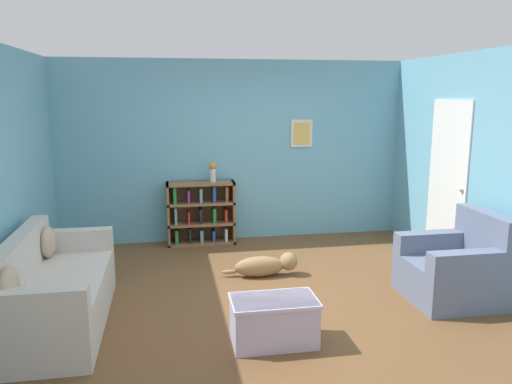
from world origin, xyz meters
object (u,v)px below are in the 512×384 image
couch (53,293)px  recliner_chair (457,269)px  vase (213,171)px  bookshelf (201,213)px  dog (266,265)px  coffee_table (274,320)px

couch → recliner_chair: recliner_chair is taller
vase → bookshelf: bearing=174.0°
bookshelf → dog: bookshelf is taller
bookshelf → couch: bearing=-122.4°
coffee_table → dog: (0.25, 1.60, -0.09)m
couch → bookshelf: bookshelf is taller
recliner_chair → dog: size_ratio=1.02×
bookshelf → recliner_chair: recliner_chair is taller
bookshelf → vase: bearing=-6.0°
couch → coffee_table: bearing=-19.4°
recliner_chair → vase: size_ratio=3.28×
couch → vase: (1.70, 2.38, 0.73)m
vase → dog: bearing=-71.7°
recliner_chair → dog: recliner_chair is taller
bookshelf → coffee_table: bookshelf is taller
bookshelf → coffee_table: bearing=-82.4°
coffee_table → vase: bearing=94.3°
bookshelf → coffee_table: size_ratio=1.30×
recliner_chair → coffee_table: recliner_chair is taller
couch → coffee_table: size_ratio=2.53×
recliner_chair → dog: 2.10m
recliner_chair → bookshelf: bearing=135.2°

